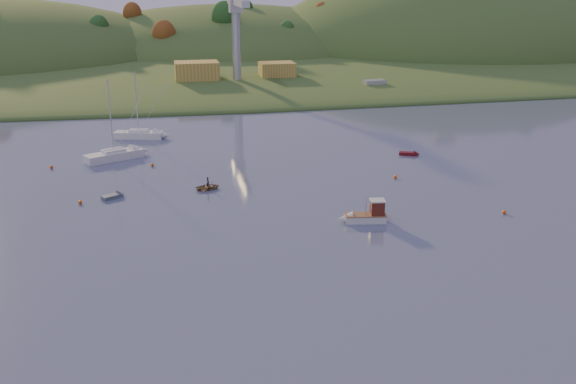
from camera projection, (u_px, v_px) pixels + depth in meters
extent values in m
plane|color=#3C4763|center=(402.00, 332.00, 52.17)|extent=(500.00, 500.00, 0.00)
cube|color=#2F5421|center=(199.00, 48.00, 265.86)|extent=(620.00, 220.00, 1.50)
ellipsoid|color=#2F5421|center=(214.00, 68.00, 205.47)|extent=(640.00, 150.00, 7.00)
ellipsoid|color=#2F5421|center=(229.00, 52.00, 249.18)|extent=(140.00, 120.00, 36.00)
ellipsoid|color=#2F5421|center=(449.00, 52.00, 251.46)|extent=(150.00, 130.00, 60.00)
cube|color=slate|center=(248.00, 84.00, 166.09)|extent=(42.00, 16.00, 2.40)
cube|color=#AA8638|center=(197.00, 71.00, 163.40)|extent=(11.00, 8.00, 4.80)
cube|color=#AA8638|center=(277.00, 70.00, 168.46)|extent=(9.00, 7.00, 4.00)
cylinder|color=#B7B7BC|center=(237.00, 45.00, 160.43)|extent=(2.20, 2.20, 18.00)
cube|color=#B7B7BC|center=(236.00, 6.00, 157.42)|extent=(3.20, 3.20, 3.20)
cube|color=#B7B7BC|center=(240.00, 3.00, 148.74)|extent=(1.80, 18.00, 1.60)
cube|color=#B7B7BC|center=(233.00, 1.00, 161.75)|extent=(1.80, 10.00, 1.60)
cube|color=silver|center=(365.00, 218.00, 75.55)|extent=(5.03, 2.44, 0.87)
cone|color=silver|center=(345.00, 219.00, 75.43)|extent=(1.93, 1.97, 1.74)
cube|color=brown|center=(366.00, 215.00, 75.41)|extent=(5.04, 2.49, 0.12)
cube|color=#541D13|center=(377.00, 208.00, 75.21)|extent=(1.74, 1.66, 1.74)
cube|color=silver|center=(378.00, 200.00, 74.92)|extent=(1.96, 1.88, 0.14)
cylinder|color=silver|center=(366.00, 206.00, 75.05)|extent=(0.10, 0.10, 2.32)
cube|color=silver|center=(114.00, 156.00, 101.42)|extent=(9.37, 6.66, 1.26)
cube|color=silver|center=(114.00, 152.00, 101.21)|extent=(3.99, 3.41, 0.80)
cylinder|color=silver|center=(110.00, 116.00, 99.41)|extent=(0.18, 0.18, 11.42)
cylinder|color=silver|center=(113.00, 150.00, 101.13)|extent=(3.29, 1.80, 0.12)
cylinder|color=silver|center=(113.00, 150.00, 101.10)|extent=(3.00, 1.80, 0.36)
cube|color=silver|center=(139.00, 135.00, 115.14)|extent=(8.95, 4.62, 1.18)
cube|color=silver|center=(139.00, 131.00, 114.94)|extent=(3.59, 2.67, 0.75)
cylinder|color=silver|center=(136.00, 102.00, 113.26)|extent=(0.18, 0.18, 10.72)
cylinder|color=silver|center=(138.00, 130.00, 114.86)|extent=(3.35, 0.97, 0.12)
cylinder|color=silver|center=(138.00, 129.00, 114.83)|extent=(3.00, 1.09, 0.36)
imported|color=olive|center=(208.00, 187.00, 87.24)|extent=(3.75, 3.05, 0.68)
imported|color=black|center=(208.00, 184.00, 87.11)|extent=(0.48, 0.61, 1.50)
cube|color=#540C11|center=(408.00, 154.00, 104.22)|extent=(3.03, 2.18, 0.47)
cone|color=#540C11|center=(417.00, 154.00, 103.93)|extent=(1.36, 1.43, 1.13)
cube|color=#4E5A67|center=(112.00, 196.00, 83.72)|extent=(2.89, 2.40, 0.48)
cone|color=#4E5A67|center=(121.00, 194.00, 84.59)|extent=(1.41, 1.49, 1.17)
cube|color=slate|center=(374.00, 90.00, 160.31)|extent=(13.23, 6.25, 1.64)
cube|color=#B7B7BC|center=(374.00, 84.00, 159.88)|extent=(5.78, 3.45, 2.18)
sphere|color=#E8540C|center=(504.00, 212.00, 78.11)|extent=(0.50, 0.50, 0.50)
sphere|color=#E8540C|center=(395.00, 177.00, 91.97)|extent=(0.50, 0.50, 0.50)
sphere|color=#E8540C|center=(51.00, 167.00, 96.81)|extent=(0.50, 0.50, 0.50)
sphere|color=#E8540C|center=(152.00, 165.00, 97.94)|extent=(0.50, 0.50, 0.50)
sphere|color=#E8540C|center=(80.00, 202.00, 81.57)|extent=(0.50, 0.50, 0.50)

